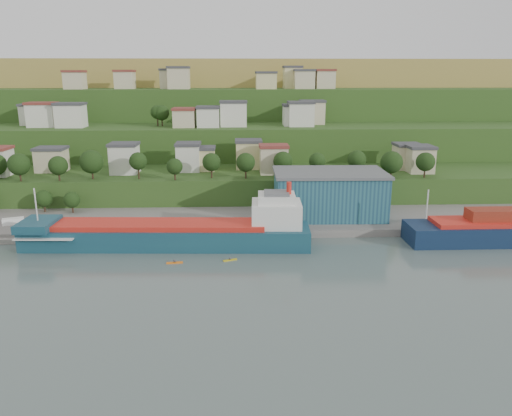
{
  "coord_description": "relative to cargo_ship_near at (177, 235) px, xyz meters",
  "views": [
    {
      "loc": [
        9.79,
        -106.53,
        40.61
      ],
      "look_at": [
        14.69,
        15.0,
        8.18
      ],
      "focal_mm": 35.0,
      "sensor_mm": 36.0,
      "label": 1
    }
  ],
  "objects": [
    {
      "name": "kayak_orange",
      "position": [
        0.79,
        -11.71,
        -2.58
      ],
      "size": [
        3.67,
        1.0,
        0.91
      ],
      "rotation": [
        0.0,
        0.0,
        0.1
      ],
      "color": "orange",
      "rests_on": "ground"
    },
    {
      "name": "ground",
      "position": [
        4.96,
        -10.21,
        -2.85
      ],
      "size": [
        500.0,
        500.0,
        0.0
      ],
      "primitive_type": "plane",
      "color": "#465552",
      "rests_on": "ground"
    },
    {
      "name": "quay",
      "position": [
        24.96,
        17.79,
        -2.85
      ],
      "size": [
        220.0,
        26.0,
        4.0
      ],
      "primitive_type": "cube",
      "color": "slate",
      "rests_on": "ground"
    },
    {
      "name": "hillside",
      "position": [
        4.96,
        158.45,
        -2.75
      ],
      "size": [
        360.0,
        211.22,
        96.0
      ],
      "color": "#284719",
      "rests_on": "ground"
    },
    {
      "name": "dinghy",
      "position": [
        -36.96,
        11.62,
        -1.21
      ],
      "size": [
        4.68,
        3.03,
        0.88
      ],
      "primitive_type": "cube",
      "rotation": [
        0.0,
        0.0,
        0.35
      ],
      "color": "silver",
      "rests_on": "pebble_beach"
    },
    {
      "name": "warehouse",
      "position": [
        40.83,
        18.95,
        5.59
      ],
      "size": [
        31.35,
        19.57,
        12.8
      ],
      "rotation": [
        0.0,
        0.0,
        -0.02
      ],
      "color": "navy",
      "rests_on": "quay"
    },
    {
      "name": "caravan",
      "position": [
        -45.09,
        13.73,
        -0.41
      ],
      "size": [
        5.73,
        3.93,
        2.47
      ],
      "primitive_type": "cube",
      "rotation": [
        0.0,
        0.0,
        0.36
      ],
      "color": "white",
      "rests_on": "pebble_beach"
    },
    {
      "name": "cargo_ship_near",
      "position": [
        0.0,
        0.0,
        0.0
      ],
      "size": [
        69.77,
        14.01,
        17.82
      ],
      "rotation": [
        0.0,
        0.0,
        -0.05
      ],
      "color": "#14384D",
      "rests_on": "ground"
    },
    {
      "name": "kayak_yellow",
      "position": [
        13.15,
        -10.53,
        -2.6
      ],
      "size": [
        3.27,
        1.71,
        0.82
      ],
      "rotation": [
        0.0,
        0.0,
        0.37
      ],
      "color": "gold",
      "rests_on": "ground"
    }
  ]
}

